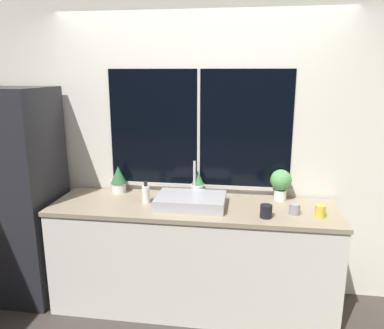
% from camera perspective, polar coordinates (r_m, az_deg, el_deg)
% --- Properties ---
extents(ground_plane, '(14.00, 14.00, 0.00)m').
position_cam_1_polar(ground_plane, '(3.27, -0.73, -23.57)').
color(ground_plane, '#38332D').
extents(wall_back, '(8.00, 0.09, 2.70)m').
position_cam_1_polar(wall_back, '(3.36, 1.10, 2.90)').
color(wall_back, silver).
rests_on(wall_back, ground_plane).
extents(wall_left, '(0.06, 7.00, 2.70)m').
position_cam_1_polar(wall_left, '(4.85, -23.71, 5.11)').
color(wall_left, silver).
rests_on(wall_left, ground_plane).
extents(counter, '(2.36, 0.66, 0.92)m').
position_cam_1_polar(counter, '(3.29, 0.14, -13.82)').
color(counter, silver).
rests_on(counter, ground_plane).
extents(refrigerator, '(0.63, 0.65, 1.87)m').
position_cam_1_polar(refrigerator, '(3.64, -24.84, -4.32)').
color(refrigerator, '#232328').
rests_on(refrigerator, ground_plane).
extents(sink, '(0.56, 0.44, 0.33)m').
position_cam_1_polar(sink, '(3.08, -0.18, -5.54)').
color(sink, '#ADADB2').
rests_on(sink, counter).
extents(potted_plant_left, '(0.14, 0.14, 0.25)m').
position_cam_1_polar(potted_plant_left, '(3.46, -11.13, -2.16)').
color(potted_plant_left, white).
rests_on(potted_plant_left, counter).
extents(potted_plant_center, '(0.12, 0.12, 0.23)m').
position_cam_1_polar(potted_plant_center, '(3.30, 0.88, -3.03)').
color(potted_plant_center, white).
rests_on(potted_plant_center, counter).
extents(potted_plant_right, '(0.18, 0.18, 0.27)m').
position_cam_1_polar(potted_plant_right, '(3.28, 13.38, -2.63)').
color(potted_plant_right, white).
rests_on(potted_plant_right, counter).
extents(soap_bottle, '(0.06, 0.06, 0.19)m').
position_cam_1_polar(soap_bottle, '(3.17, -7.05, -4.46)').
color(soap_bottle, white).
rests_on(soap_bottle, counter).
extents(mug_black, '(0.09, 0.09, 0.10)m').
position_cam_1_polar(mug_black, '(2.90, 11.22, -7.01)').
color(mug_black, black).
rests_on(mug_black, counter).
extents(mug_yellow, '(0.08, 0.08, 0.10)m').
position_cam_1_polar(mug_yellow, '(3.01, 18.94, -6.75)').
color(mug_yellow, gold).
rests_on(mug_yellow, counter).
extents(mug_grey, '(0.08, 0.08, 0.08)m').
position_cam_1_polar(mug_grey, '(3.02, 15.35, -6.58)').
color(mug_grey, gray).
rests_on(mug_grey, counter).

